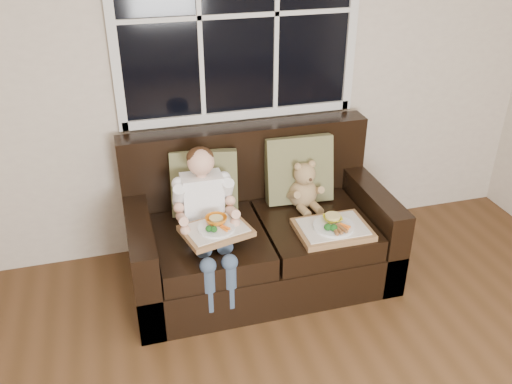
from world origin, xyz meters
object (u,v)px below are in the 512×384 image
object	(u,v)px
teddy_bear	(304,188)
child	(206,208)
tray_left	(216,229)
tray_right	(333,228)
loveseat	(258,234)

from	to	relation	value
teddy_bear	child	bearing A→B (deg)	-173.90
tray_left	child	bearing A→B (deg)	87.09
tray_left	tray_right	xyz separation A→B (m)	(0.73, -0.04, -0.09)
loveseat	tray_left	world-z (taller)	loveseat
tray_left	loveseat	bearing A→B (deg)	24.99
tray_left	tray_right	distance (m)	0.74
teddy_bear	loveseat	bearing A→B (deg)	-179.24
child	tray_right	xyz separation A→B (m)	(0.76, -0.20, -0.16)
child	teddy_bear	distance (m)	0.72
loveseat	tray_left	bearing A→B (deg)	-140.91
teddy_bear	tray_left	world-z (taller)	teddy_bear
loveseat	teddy_bear	distance (m)	0.44
tray_right	tray_left	bearing A→B (deg)	176.73
loveseat	child	xyz separation A→B (m)	(-0.36, -0.12, 0.33)
teddy_bear	tray_right	distance (m)	0.38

